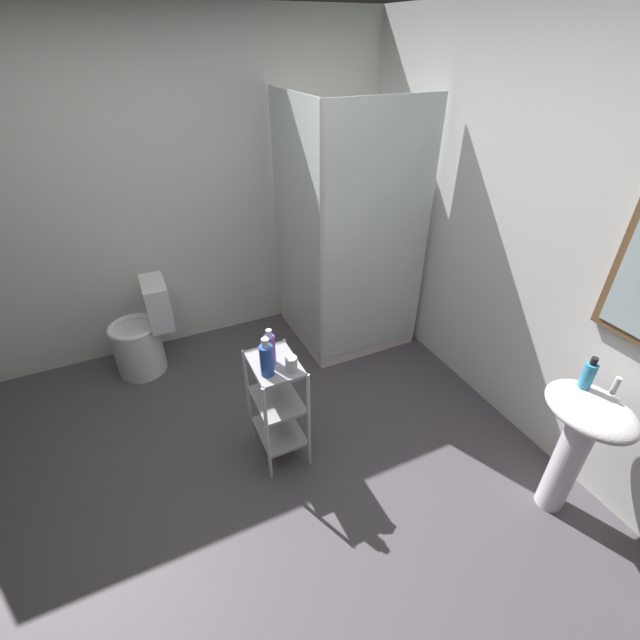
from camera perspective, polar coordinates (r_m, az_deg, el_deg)
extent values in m
cube|color=#4B464C|center=(2.86, -8.13, -21.13)|extent=(4.20, 4.20, 0.02)
cube|color=silver|center=(2.95, 26.37, 8.86)|extent=(4.20, 0.10, 2.50)
cube|color=silver|center=(3.67, -19.19, 14.81)|extent=(0.10, 4.20, 2.50)
cube|color=white|center=(4.07, 3.20, -0.46)|extent=(0.90, 0.90, 0.10)
cube|color=silver|center=(3.43, -3.08, 11.77)|extent=(0.90, 0.02, 1.90)
cube|color=silver|center=(3.25, 7.52, 10.30)|extent=(0.02, 0.90, 1.90)
cylinder|color=silver|center=(3.05, 0.23, 8.99)|extent=(0.04, 0.04, 1.90)
cylinder|color=silver|center=(4.04, 3.22, 0.16)|extent=(0.08, 0.08, 0.00)
cylinder|color=white|center=(2.84, 29.45, -16.04)|extent=(0.15, 0.15, 0.68)
ellipsoid|color=white|center=(2.58, 31.91, -9.97)|extent=(0.46, 0.37, 0.13)
cylinder|color=silver|center=(2.60, 34.19, -7.11)|extent=(0.03, 0.03, 0.10)
cylinder|color=white|center=(3.77, -22.61, -3.59)|extent=(0.37, 0.37, 0.40)
torus|color=white|center=(3.66, -23.32, -0.89)|extent=(0.37, 0.37, 0.04)
cube|color=white|center=(3.57, -20.54, 2.11)|extent=(0.35, 0.17, 0.36)
cylinder|color=silver|center=(2.85, -9.33, -9.94)|extent=(0.02, 0.02, 0.74)
cylinder|color=silver|center=(2.61, -6.88, -14.91)|extent=(0.02, 0.02, 0.74)
cylinder|color=silver|center=(2.91, -4.40, -8.54)|extent=(0.02, 0.02, 0.74)
cylinder|color=silver|center=(2.66, -1.47, -13.23)|extent=(0.02, 0.02, 0.74)
cube|color=#99999E|center=(2.89, -5.35, -14.23)|extent=(0.36, 0.26, 0.02)
cube|color=#99999E|center=(2.70, -5.65, -10.35)|extent=(0.36, 0.26, 0.02)
cube|color=#99999E|center=(2.51, -6.00, -5.71)|extent=(0.36, 0.26, 0.02)
cylinder|color=#389ED1|center=(2.56, 31.63, -6.19)|extent=(0.06, 0.06, 0.14)
cylinder|color=black|center=(2.51, 32.22, -4.58)|extent=(0.03, 0.03, 0.04)
cylinder|color=#294EB1|center=(2.37, -6.99, -5.28)|extent=(0.07, 0.07, 0.19)
cylinder|color=white|center=(2.30, -7.18, -2.97)|extent=(0.04, 0.04, 0.05)
cylinder|color=purple|center=(2.45, -6.54, -3.90)|extent=(0.06, 0.06, 0.18)
cylinder|color=silver|center=(2.38, -6.72, -1.72)|extent=(0.03, 0.03, 0.04)
cylinder|color=silver|center=(2.42, -3.77, -5.74)|extent=(0.07, 0.07, 0.09)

